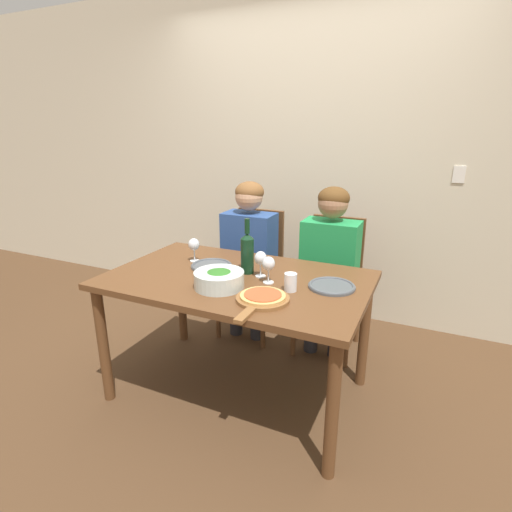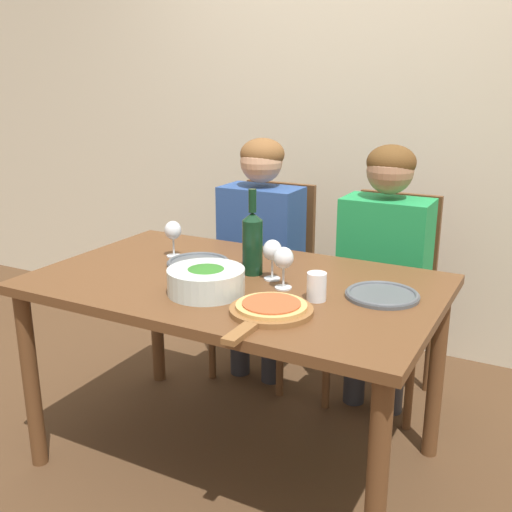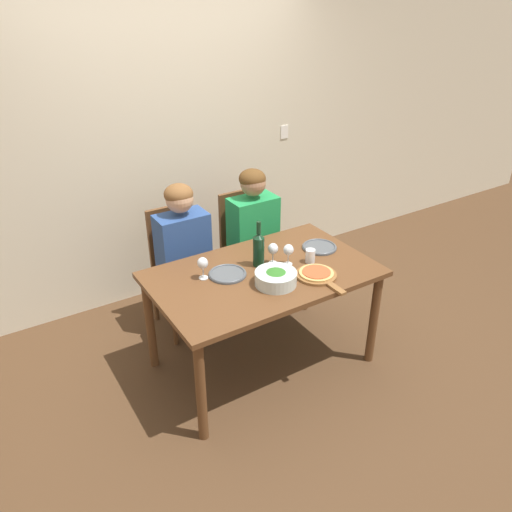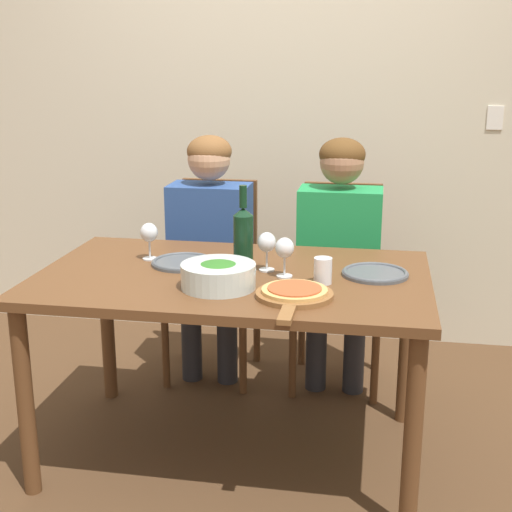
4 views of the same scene
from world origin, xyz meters
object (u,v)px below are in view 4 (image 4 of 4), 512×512
(broccoli_bowl, at_px, (218,275))
(wine_glass_right, at_px, (285,250))
(person_woman, at_px, (210,237))
(chair_left, at_px, (216,274))
(pizza_on_board, at_px, (294,294))
(chair_right, at_px, (339,280))
(wine_bottle, at_px, (243,236))
(dinner_plate_right, at_px, (375,273))
(wine_glass_centre, at_px, (267,244))
(person_man, at_px, (339,243))
(wine_glass_left, at_px, (149,234))
(water_tumbler, at_px, (323,271))
(dinner_plate_left, at_px, (183,262))

(broccoli_bowl, xyz_separation_m, wine_glass_right, (0.21, 0.17, 0.06))
(person_woman, height_order, wine_glass_right, person_woman)
(chair_left, bearing_deg, pizza_on_board, -63.49)
(chair_right, bearing_deg, wine_bottle, -115.27)
(dinner_plate_right, distance_m, wine_glass_centre, 0.42)
(chair_right, distance_m, person_man, 0.25)
(broccoli_bowl, xyz_separation_m, pizza_on_board, (0.28, -0.07, -0.03))
(chair_left, distance_m, chair_right, 0.62)
(dinner_plate_right, bearing_deg, person_woman, 142.11)
(pizza_on_board, bearing_deg, person_man, 84.11)
(broccoli_bowl, relative_size, pizza_on_board, 0.66)
(wine_glass_left, xyz_separation_m, water_tumbler, (0.72, -0.19, -0.06))
(wine_glass_right, distance_m, water_tumbler, 0.17)
(chair_left, relative_size, wine_glass_left, 6.37)
(wine_bottle, height_order, dinner_plate_right, wine_bottle)
(chair_right, relative_size, water_tumbler, 10.08)
(dinner_plate_left, bearing_deg, broccoli_bowl, -52.02)
(person_woman, distance_m, wine_glass_right, 0.84)
(wine_glass_centre, xyz_separation_m, water_tumbler, (0.23, -0.12, -0.06))
(chair_right, bearing_deg, wine_glass_centre, -107.92)
(pizza_on_board, height_order, wine_glass_centre, wine_glass_centre)
(pizza_on_board, bearing_deg, person_woman, 119.34)
(dinner_plate_left, bearing_deg, water_tumbler, -14.65)
(water_tumbler, bearing_deg, wine_glass_left, 164.78)
(person_woman, relative_size, wine_glass_left, 7.97)
(broccoli_bowl, bearing_deg, water_tumbler, 17.46)
(person_woman, height_order, person_man, same)
(chair_left, xyz_separation_m, person_man, (0.62, -0.12, 0.22))
(dinner_plate_left, distance_m, dinner_plate_right, 0.75)
(broccoli_bowl, distance_m, wine_glass_centre, 0.28)
(chair_left, relative_size, chair_right, 1.00)
(chair_left, bearing_deg, wine_glass_centre, -62.99)
(wine_glass_right, relative_size, water_tumbler, 1.58)
(chair_right, bearing_deg, chair_left, 180.00)
(person_woman, distance_m, person_man, 0.62)
(chair_right, bearing_deg, dinner_plate_left, -129.03)
(wine_bottle, bearing_deg, water_tumbler, -24.98)
(dinner_plate_left, xyz_separation_m, wine_glass_centre, (0.34, -0.03, 0.10))
(person_man, bearing_deg, person_woman, 180.00)
(wine_glass_centre, bearing_deg, wine_glass_left, 171.55)
(person_man, height_order, wine_glass_left, person_man)
(dinner_plate_left, bearing_deg, person_man, 45.85)
(pizza_on_board, bearing_deg, broccoli_bowl, 166.09)
(chair_left, xyz_separation_m, pizza_on_board, (0.52, -1.04, 0.27))
(dinner_plate_right, height_order, wine_glass_right, wine_glass_right)
(dinner_plate_right, height_order, wine_glass_left, wine_glass_left)
(broccoli_bowl, distance_m, water_tumbler, 0.38)
(wine_bottle, bearing_deg, person_woman, 115.26)
(chair_left, relative_size, pizza_on_board, 2.37)
(wine_bottle, bearing_deg, person_man, 60.51)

